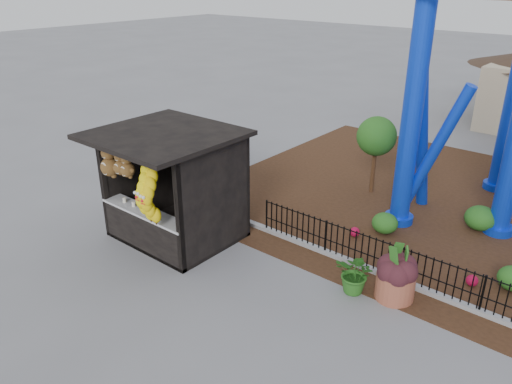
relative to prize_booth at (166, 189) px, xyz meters
The scene contains 9 objects.
ground 3.49m from the prize_booth, 16.59° to the right, with size 120.00×120.00×0.00m, color slate.
mulch_bed 10.09m from the prize_booth, 45.43° to the left, with size 18.00×12.00×0.02m, color #331E11.
curb 7.46m from the prize_booth, 16.74° to the left, with size 18.00×0.18×0.12m, color gray.
prize_booth is the anchor object (origin of this frame).
picket_fence 8.24m from the prize_booth, 14.93° to the left, with size 12.20×0.06×1.00m, color black, non-canonical shape.
terracotta_planter 6.38m from the prize_booth, 13.52° to the left, with size 0.89×0.89×0.64m, color #974D37.
planter_foliage 6.29m from the prize_booth, 13.52° to the left, with size 0.70×0.70×0.64m, color #321419.
potted_plant 5.49m from the prize_booth, 11.50° to the left, with size 0.92×0.79×1.02m, color #2C5318.
landscaping 9.05m from the prize_booth, 32.84° to the left, with size 8.77×3.96×0.71m.
Camera 1 is at (6.76, -7.06, 6.93)m, focal length 35.00 mm.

